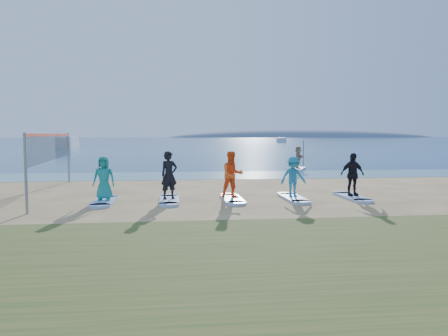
{
  "coord_description": "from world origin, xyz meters",
  "views": [
    {
      "loc": [
        -2.12,
        -15.23,
        2.46
      ],
      "look_at": [
        -0.1,
        2.0,
        1.1
      ],
      "focal_mm": 35.0,
      "sensor_mm": 36.0,
      "label": 1
    }
  ],
  "objects": [
    {
      "name": "student_1",
      "position": [
        -2.26,
        0.7,
        0.96
      ],
      "size": [
        0.75,
        0.65,
        1.74
      ],
      "primitive_type": "imported",
      "rotation": [
        0.0,
        0.0,
        0.44
      ],
      "color": "black",
      "rests_on": "surfboard_1"
    },
    {
      "name": "surfboard_3",
      "position": [
        2.38,
        0.7,
        0.04
      ],
      "size": [
        0.7,
        2.2,
        0.09
      ],
      "primitive_type": "cube",
      "color": "#A2C3FA",
      "rests_on": "ground"
    },
    {
      "name": "surfboard_0",
      "position": [
        -4.59,
        0.7,
        0.04
      ],
      "size": [
        0.7,
        2.2,
        0.09
      ],
      "primitive_type": "cube",
      "color": "#A2C3FA",
      "rests_on": "ground"
    },
    {
      "name": "student_3",
      "position": [
        2.38,
        0.7,
        0.85
      ],
      "size": [
        1.03,
        0.64,
        1.52
      ],
      "primitive_type": "imported",
      "rotation": [
        0.0,
        0.0,
        0.08
      ],
      "color": "teal",
      "rests_on": "surfboard_3"
    },
    {
      "name": "student_4",
      "position": [
        4.7,
        0.7,
        0.91
      ],
      "size": [
        1.0,
        0.51,
        1.64
      ],
      "primitive_type": "imported",
      "rotation": [
        0.0,
        0.0,
        0.11
      ],
      "color": "black",
      "rests_on": "surfboard_4"
    },
    {
      "name": "boat_offshore_b",
      "position": [
        28.0,
        103.67,
        0.0
      ],
      "size": [
        3.86,
        5.72,
        1.45
      ],
      "primitive_type": "cube",
      "rotation": [
        0.0,
        0.0,
        -0.35
      ],
      "color": "silver",
      "rests_on": "ground"
    },
    {
      "name": "island_ridge",
      "position": [
        95.0,
        300.0,
        0.0
      ],
      "size": [
        220.0,
        56.0,
        18.0
      ],
      "primitive_type": "ellipsoid",
      "color": "slate",
      "rests_on": "ground"
    },
    {
      "name": "boat_offshore_a",
      "position": [
        -20.33,
        63.7,
        0.0
      ],
      "size": [
        2.91,
        9.15,
        1.95
      ],
      "primitive_type": "cube",
      "rotation": [
        0.0,
        0.0,
        0.05
      ],
      "color": "silver",
      "rests_on": "ground"
    },
    {
      "name": "ground",
      "position": [
        0.0,
        0.0,
        0.0
      ],
      "size": [
        600.0,
        600.0,
        0.0
      ],
      "primitive_type": "plane",
      "color": "tan",
      "rests_on": "ground"
    },
    {
      "name": "shallow_water",
      "position": [
        0.0,
        10.5,
        0.01
      ],
      "size": [
        600.0,
        600.0,
        0.0
      ],
      "primitive_type": "plane",
      "color": "teal",
      "rests_on": "ground"
    },
    {
      "name": "paddleboarder",
      "position": [
        6.38,
        13.67,
        0.87
      ],
      "size": [
        0.48,
        1.4,
        1.5
      ],
      "primitive_type": "imported",
      "rotation": [
        0.0,
        0.0,
        1.55
      ],
      "color": "tan",
      "rests_on": "paddleboard"
    },
    {
      "name": "paddleboard",
      "position": [
        6.38,
        13.67,
        0.06
      ],
      "size": [
        1.84,
        3.03,
        0.12
      ],
      "primitive_type": "cube",
      "rotation": [
        0.0,
        0.0,
        -0.41
      ],
      "color": "silver",
      "rests_on": "ground"
    },
    {
      "name": "ocean",
      "position": [
        0.0,
        160.0,
        0.01
      ],
      "size": [
        600.0,
        600.0,
        0.0
      ],
      "primitive_type": "plane",
      "color": "navy",
      "rests_on": "ground"
    },
    {
      "name": "student_0",
      "position": [
        -4.59,
        0.7,
        0.88
      ],
      "size": [
        0.81,
        0.57,
        1.58
      ],
      "primitive_type": "imported",
      "rotation": [
        0.0,
        0.0,
        -0.1
      ],
      "color": "teal",
      "rests_on": "surfboard_0"
    },
    {
      "name": "surfboard_4",
      "position": [
        4.7,
        0.7,
        0.04
      ],
      "size": [
        0.7,
        2.2,
        0.09
      ],
      "primitive_type": "cube",
      "color": "#A2C3FA",
      "rests_on": "ground"
    },
    {
      "name": "surfboard_1",
      "position": [
        -2.26,
        0.7,
        0.04
      ],
      "size": [
        0.7,
        2.2,
        0.09
      ],
      "primitive_type": "cube",
      "color": "#A2C3FA",
      "rests_on": "ground"
    },
    {
      "name": "surfboard_2",
      "position": [
        0.06,
        0.7,
        0.04
      ],
      "size": [
        0.7,
        2.2,
        0.09
      ],
      "primitive_type": "cube",
      "color": "#A2C3FA",
      "rests_on": "ground"
    },
    {
      "name": "volleyball_net",
      "position": [
        -6.99,
        3.13,
        1.9
      ],
      "size": [
        0.88,
        9.06,
        2.5
      ],
      "rotation": [
        0.0,
        0.0,
        0.09
      ],
      "color": "gray",
      "rests_on": "ground"
    },
    {
      "name": "student_2",
      "position": [
        0.06,
        0.7,
        0.96
      ],
      "size": [
        0.94,
        0.78,
        1.73
      ],
      "primitive_type": "imported",
      "rotation": [
        0.0,
        0.0,
        0.16
      ],
      "color": "#FF5B1A",
      "rests_on": "surfboard_2"
    }
  ]
}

